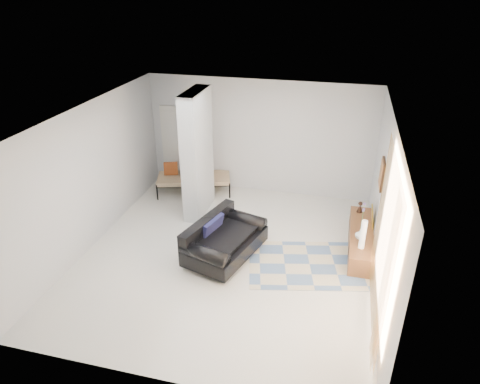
# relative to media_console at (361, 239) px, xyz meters

# --- Properties ---
(floor) EXTENTS (6.00, 6.00, 0.00)m
(floor) POSITION_rel_media_console_xyz_m (-2.52, -0.90, -0.20)
(floor) COLOR silver
(floor) RESTS_ON ground
(ceiling) EXTENTS (6.00, 6.00, 0.00)m
(ceiling) POSITION_rel_media_console_xyz_m (-2.52, -0.90, 2.60)
(ceiling) COLOR white
(ceiling) RESTS_ON wall_back
(wall_back) EXTENTS (6.00, 0.00, 6.00)m
(wall_back) POSITION_rel_media_console_xyz_m (-2.52, 2.10, 1.20)
(wall_back) COLOR silver
(wall_back) RESTS_ON ground
(wall_front) EXTENTS (6.00, 0.00, 6.00)m
(wall_front) POSITION_rel_media_console_xyz_m (-2.52, -3.90, 1.20)
(wall_front) COLOR silver
(wall_front) RESTS_ON ground
(wall_left) EXTENTS (0.00, 6.00, 6.00)m
(wall_left) POSITION_rel_media_console_xyz_m (-5.27, -0.90, 1.20)
(wall_left) COLOR silver
(wall_left) RESTS_ON ground
(wall_right) EXTENTS (0.00, 6.00, 6.00)m
(wall_right) POSITION_rel_media_console_xyz_m (0.23, -0.90, 1.20)
(wall_right) COLOR silver
(wall_right) RESTS_ON ground
(partition_column) EXTENTS (0.35, 1.20, 2.80)m
(partition_column) POSITION_rel_media_console_xyz_m (-3.62, 0.70, 1.20)
(partition_column) COLOR #B0B5B8
(partition_column) RESTS_ON floor
(hallway_door) EXTENTS (0.85, 0.06, 2.04)m
(hallway_door) POSITION_rel_media_console_xyz_m (-4.62, 2.06, 0.82)
(hallway_door) COLOR silver
(hallway_door) RESTS_ON floor
(curtain) EXTENTS (0.00, 2.55, 2.55)m
(curtain) POSITION_rel_media_console_xyz_m (0.15, -2.05, 1.25)
(curtain) COLOR gold
(curtain) RESTS_ON wall_right
(wall_art) EXTENTS (0.04, 0.45, 0.55)m
(wall_art) POSITION_rel_media_console_xyz_m (0.20, -0.00, 1.45)
(wall_art) COLOR #331C0D
(wall_art) RESTS_ON wall_right
(media_console) EXTENTS (0.45, 2.02, 0.80)m
(media_console) POSITION_rel_media_console_xyz_m (0.00, 0.00, 0.00)
(media_console) COLOR brown
(media_console) RESTS_ON floor
(loveseat) EXTENTS (1.42, 1.90, 0.76)m
(loveseat) POSITION_rel_media_console_xyz_m (-2.60, -0.91, 0.15)
(loveseat) COLOR silver
(loveseat) RESTS_ON floor
(daybed) EXTENTS (1.93, 1.25, 0.77)m
(daybed) POSITION_rel_media_console_xyz_m (-4.08, 1.56, 0.21)
(daybed) COLOR black
(daybed) RESTS_ON floor
(area_rug) EXTENTS (2.56, 1.99, 0.01)m
(area_rug) POSITION_rel_media_console_xyz_m (-0.92, -0.81, -0.20)
(area_rug) COLOR #C1B594
(area_rug) RESTS_ON floor
(cylinder_lamp) EXTENTS (0.10, 0.10, 0.57)m
(cylinder_lamp) POSITION_rel_media_console_xyz_m (-0.02, -0.61, 0.48)
(cylinder_lamp) COLOR silver
(cylinder_lamp) RESTS_ON media_console
(bronze_figurine) EXTENTS (0.14, 0.14, 0.24)m
(bronze_figurine) POSITION_rel_media_console_xyz_m (-0.05, 0.76, 0.32)
(bronze_figurine) COLOR black
(bronze_figurine) RESTS_ON media_console
(vase) EXTENTS (0.20, 0.20, 0.19)m
(vase) POSITION_rel_media_console_xyz_m (-0.05, -0.29, 0.29)
(vase) COLOR white
(vase) RESTS_ON media_console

